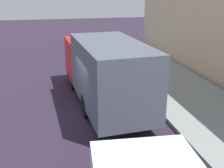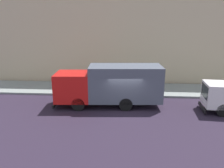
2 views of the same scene
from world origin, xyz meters
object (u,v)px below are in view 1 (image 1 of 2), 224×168
at_px(large_utility_truck, 104,69).
at_px(traffic_cone_orange, 129,69).
at_px(street_sign_post, 153,67).
at_px(pedestrian_walking, 141,68).

height_order(large_utility_truck, traffic_cone_orange, large_utility_truck).
bearing_deg(traffic_cone_orange, street_sign_post, -87.75).
distance_m(large_utility_truck, traffic_cone_orange, 4.91).
bearing_deg(pedestrian_walking, street_sign_post, 160.40).
xyz_separation_m(large_utility_truck, pedestrian_walking, (2.60, 2.18, -0.71)).
relative_size(large_utility_truck, pedestrian_walking, 5.13).
relative_size(pedestrian_walking, street_sign_post, 0.69).
height_order(large_utility_truck, pedestrian_walking, large_utility_truck).
bearing_deg(large_utility_truck, street_sign_post, 3.27).
distance_m(traffic_cone_orange, street_sign_post, 3.92).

